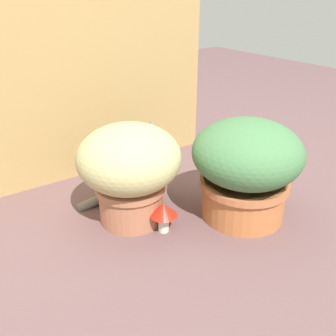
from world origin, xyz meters
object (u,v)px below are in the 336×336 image
object	(u,v)px
cat	(135,172)
grass_planter	(130,168)
mushroom_ornament_red	(164,212)
leafy_planter	(246,166)

from	to	relation	value
cat	grass_planter	bearing A→B (deg)	-126.86
cat	mushroom_ornament_red	xyz separation A→B (m)	(-0.03, -0.24, -0.05)
grass_planter	cat	size ratio (longest dim) A/B	0.95
leafy_planter	cat	bearing A→B (deg)	129.82
grass_planter	mushroom_ornament_red	world-z (taller)	grass_planter
mushroom_ornament_red	leafy_planter	bearing A→B (deg)	-15.38
grass_planter	cat	distance (m)	0.16
grass_planter	leafy_planter	distance (m)	0.40
cat	leafy_planter	bearing A→B (deg)	-50.18
cat	mushroom_ornament_red	world-z (taller)	cat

